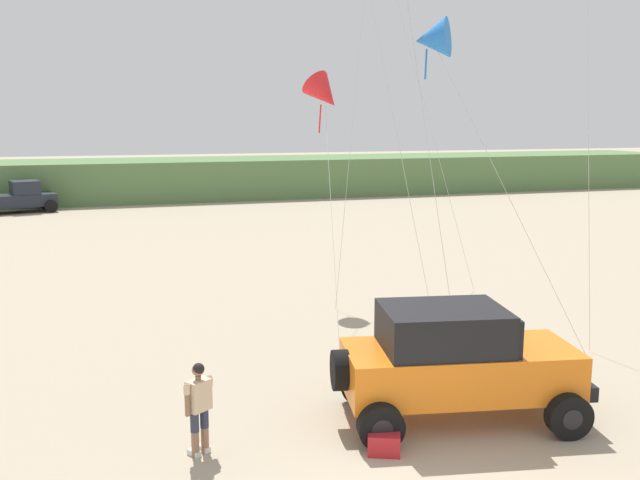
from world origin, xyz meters
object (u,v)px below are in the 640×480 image
cooler_box (384,444)px  kite_pink_ribbon (325,94)px  distant_pickup (19,198)px  kite_white_parafoil (432,39)px  jeep (456,361)px  person_watching (199,403)px

cooler_box → kite_pink_ribbon: 13.01m
distant_pickup → kite_white_parafoil: bearing=-65.8°
jeep → cooler_box: jeep is taller
kite_pink_ribbon → distant_pickup: bearing=115.3°
person_watching → kite_white_parafoil: (6.98, 5.58, 6.89)m
jeep → distant_pickup: 37.32m
cooler_box → kite_pink_ribbon: bearing=100.4°
jeep → cooler_box: bearing=-153.7°
distant_pickup → kite_pink_ribbon: kite_pink_ribbon is taller
jeep → distant_pickup: jeep is taller
distant_pickup → kite_pink_ribbon: bearing=-64.7°
jeep → distant_pickup: size_ratio=1.02×
kite_white_parafoil → kite_pink_ribbon: bearing=108.1°
kite_white_parafoil → kite_pink_ribbon: 4.95m
jeep → kite_pink_ribbon: size_ratio=0.69×
person_watching → distant_pickup: distant_pickup is taller
person_watching → cooler_box: person_watching is taller
distant_pickup → kite_pink_ribbon: 28.61m
kite_white_parafoil → jeep: bearing=-110.2°
person_watching → cooler_box: size_ratio=2.98×
person_watching → distant_pickup: 36.08m
jeep → person_watching: size_ratio=3.00×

